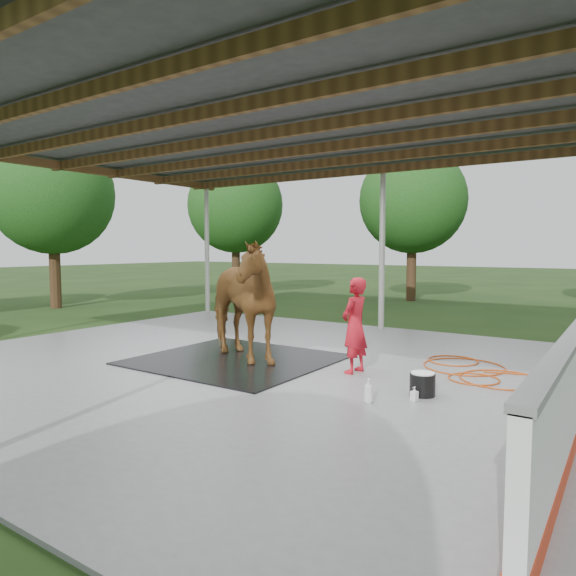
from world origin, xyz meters
The scene contains 11 objects.
ground centered at (0.00, 0.00, 0.00)m, with size 100.00×100.00×0.00m, color #1E3814.
concrete_slab centered at (0.00, 0.00, 0.03)m, with size 12.00×10.00×0.05m, color slate.
pavilion_structure centered at (0.00, 0.00, 3.97)m, with size 12.60×10.60×4.05m.
tree_belt centered at (0.30, 0.90, 3.79)m, with size 28.00×28.00×5.80m.
rubber_mat centered at (-0.68, 0.02, 0.06)m, with size 3.18×2.98×0.02m, color black.
horse centered at (-0.68, 0.02, 1.10)m, with size 1.11×2.43×2.05m, color brown.
handler centered at (1.46, 0.37, 0.80)m, with size 0.55×0.36×1.50m, color #B61320.
wash_bucket centered at (2.78, -0.26, 0.21)m, with size 0.34×0.34×0.31m.
soap_bottle_a centered at (2.33, -0.95, 0.20)m, with size 0.12×0.12×0.31m, color silver.
soap_bottle_b centered at (2.77, -0.53, 0.14)m, with size 0.08×0.08×0.18m, color #338CD8.
hose_coil centered at (3.03, 1.50, 0.06)m, with size 2.56×1.90×0.02m.
Camera 1 is at (5.06, -6.80, 2.01)m, focal length 32.00 mm.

